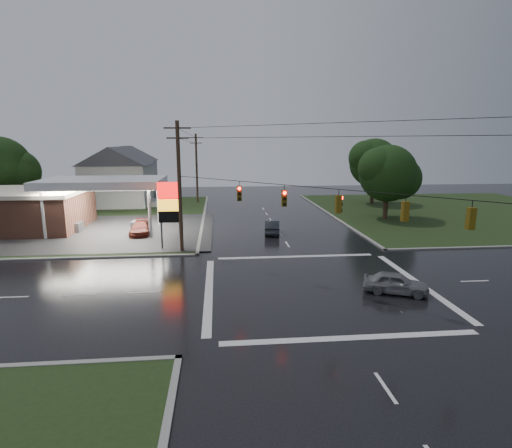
{
  "coord_description": "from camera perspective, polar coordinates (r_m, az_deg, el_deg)",
  "views": [
    {
      "loc": [
        -6.3,
        -24.26,
        9.31
      ],
      "look_at": [
        -3.39,
        6.11,
        3.0
      ],
      "focal_mm": 28.0,
      "sensor_mm": 36.0,
      "label": 1
    }
  ],
  "objects": [
    {
      "name": "traffic_signals",
      "position": [
        25.21,
        9.11,
        5.09
      ],
      "size": [
        26.87,
        26.87,
        1.47
      ],
      "color": "black",
      "rests_on": "ground"
    },
    {
      "name": "gas_station",
      "position": [
        48.52,
        -28.97,
        2.21
      ],
      "size": [
        26.2,
        18.0,
        5.6
      ],
      "color": "#2D2D2D",
      "rests_on": "ground"
    },
    {
      "name": "car_crossing",
      "position": [
        26.63,
        19.35,
        -7.94
      ],
      "size": [
        4.23,
        2.97,
        1.34
      ],
      "primitive_type": "imported",
      "rotation": [
        0.0,
        0.0,
        1.18
      ],
      "color": "slate",
      "rests_on": "ground"
    },
    {
      "name": "tree_nw_behind",
      "position": [
        60.93,
        -32.6,
        6.92
      ],
      "size": [
        8.93,
        7.6,
        10.0
      ],
      "color": "black",
      "rests_on": "ground"
    },
    {
      "name": "car_pump",
      "position": [
        42.31,
        -16.17,
        -0.56
      ],
      "size": [
        2.16,
        4.73,
        1.34
      ],
      "primitive_type": "imported",
      "rotation": [
        0.0,
        0.0,
        0.06
      ],
      "color": "#5D1D15",
      "rests_on": "ground"
    },
    {
      "name": "ground",
      "position": [
        26.74,
        8.61,
        -8.83
      ],
      "size": [
        120.0,
        120.0,
        0.0
      ],
      "primitive_type": "plane",
      "color": "black",
      "rests_on": "ground"
    },
    {
      "name": "pylon_sign",
      "position": [
        35.41,
        -12.24,
        2.81
      ],
      "size": [
        2.0,
        0.35,
        6.0
      ],
      "color": "#59595E",
      "rests_on": "ground"
    },
    {
      "name": "tree_ne_far",
      "position": [
        62.87,
        16.62,
        8.35
      ],
      "size": [
        8.46,
        7.2,
        9.8
      ],
      "color": "black",
      "rests_on": "ground"
    },
    {
      "name": "grass_nw",
      "position": [
        54.78,
        -26.46,
        0.71
      ],
      "size": [
        36.0,
        36.0,
        0.08
      ],
      "primitive_type": "cube",
      "color": "black",
      "rests_on": "ground"
    },
    {
      "name": "car_north",
      "position": [
        41.21,
        2.32,
        -0.39
      ],
      "size": [
        2.02,
        4.36,
        1.39
      ],
      "primitive_type": "imported",
      "rotation": [
        0.0,
        0.0,
        3.01
      ],
      "color": "#22272B",
      "rests_on": "ground"
    },
    {
      "name": "tree_ne_near",
      "position": [
        50.71,
        18.46,
        6.85
      ],
      "size": [
        7.99,
        6.8,
        8.98
      ],
      "color": "black",
      "rests_on": "ground"
    },
    {
      "name": "grass_ne",
      "position": [
        60.46,
        26.92,
        1.59
      ],
      "size": [
        36.0,
        36.0,
        0.08
      ],
      "primitive_type": "cube",
      "color": "black",
      "rests_on": "ground"
    },
    {
      "name": "utility_pole_n",
      "position": [
        62.46,
        -8.48,
        8.03
      ],
      "size": [
        2.2,
        0.32,
        10.5
      ],
      "color": "#382619",
      "rests_on": "ground"
    },
    {
      "name": "utility_pole_nw",
      "position": [
        34.1,
        -10.88,
        5.43
      ],
      "size": [
        2.2,
        0.32,
        11.0
      ],
      "color": "#382619",
      "rests_on": "ground"
    },
    {
      "name": "house_far",
      "position": [
        74.1,
        -17.8,
        7.34
      ],
      "size": [
        11.05,
        8.48,
        8.6
      ],
      "color": "silver",
      "rests_on": "ground"
    },
    {
      "name": "house_near",
      "position": [
        62.21,
        -19.2,
        6.52
      ],
      "size": [
        11.05,
        8.48,
        8.6
      ],
      "color": "silver",
      "rests_on": "ground"
    }
  ]
}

